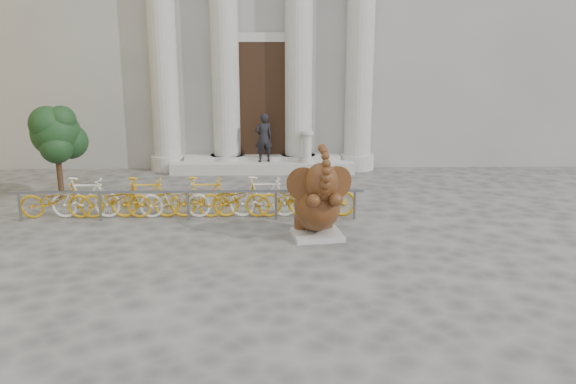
{
  "coord_description": "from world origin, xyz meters",
  "views": [
    {
      "loc": [
        0.42,
        -8.96,
        3.87
      ],
      "look_at": [
        0.68,
        2.15,
        1.1
      ],
      "focal_mm": 35.0,
      "sensor_mm": 36.0,
      "label": 1
    }
  ],
  "objects_px": {
    "elephant_statue": "(318,204)",
    "bike_rack": "(189,197)",
    "tree": "(57,134)",
    "pedestrian": "(264,138)"
  },
  "relations": [
    {
      "from": "elephant_statue",
      "to": "bike_rack",
      "type": "height_order",
      "value": "elephant_statue"
    },
    {
      "from": "bike_rack",
      "to": "tree",
      "type": "relative_size",
      "value": 3.28
    },
    {
      "from": "elephant_statue",
      "to": "bike_rack",
      "type": "relative_size",
      "value": 0.25
    },
    {
      "from": "tree",
      "to": "elephant_statue",
      "type": "bearing_deg",
      "value": -27.22
    },
    {
      "from": "elephant_statue",
      "to": "tree",
      "type": "relative_size",
      "value": 0.82
    },
    {
      "from": "elephant_statue",
      "to": "tree",
      "type": "bearing_deg",
      "value": 144.52
    },
    {
      "from": "elephant_statue",
      "to": "pedestrian",
      "type": "bearing_deg",
      "value": 92.41
    },
    {
      "from": "elephant_statue",
      "to": "tree",
      "type": "xyz_separation_m",
      "value": [
        -6.69,
        3.44,
        1.01
      ]
    },
    {
      "from": "tree",
      "to": "pedestrian",
      "type": "height_order",
      "value": "tree"
    },
    {
      "from": "tree",
      "to": "pedestrian",
      "type": "xyz_separation_m",
      "value": [
        5.41,
        3.33,
        -0.61
      ]
    }
  ]
}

